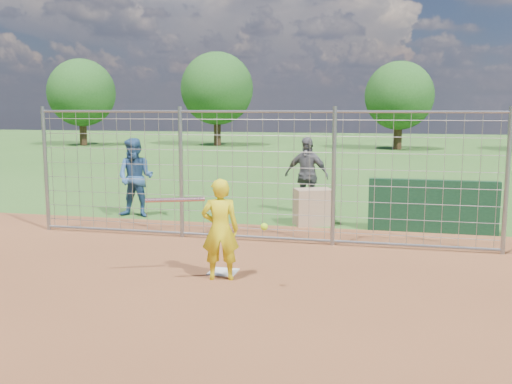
% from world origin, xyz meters
% --- Properties ---
extents(ground, '(100.00, 100.00, 0.00)m').
position_xyz_m(ground, '(0.00, 0.00, 0.00)').
color(ground, '#2D591E').
rests_on(ground, ground).
extents(infield_dirt, '(18.00, 18.00, 0.00)m').
position_xyz_m(infield_dirt, '(0.00, -3.00, 0.01)').
color(infield_dirt, brown).
rests_on(infield_dirt, ground).
extents(home_plate, '(0.43, 0.43, 0.02)m').
position_xyz_m(home_plate, '(0.00, -0.20, 0.01)').
color(home_plate, silver).
rests_on(home_plate, ground).
extents(dugout_wall, '(2.60, 0.20, 1.10)m').
position_xyz_m(dugout_wall, '(3.40, 3.60, 0.55)').
color(dugout_wall, '#11381E').
rests_on(dugout_wall, ground).
extents(batter, '(0.63, 0.49, 1.54)m').
position_xyz_m(batter, '(0.06, -0.55, 0.77)').
color(batter, yellow).
rests_on(batter, ground).
extents(bystander_a, '(0.91, 0.72, 1.87)m').
position_xyz_m(bystander_a, '(-3.32, 3.81, 0.93)').
color(bystander_a, '#2A507F').
rests_on(bystander_a, ground).
extents(bystander_b, '(1.17, 0.67, 1.88)m').
position_xyz_m(bystander_b, '(0.55, 5.10, 0.94)').
color(bystander_b, '#57575C').
rests_on(bystander_b, ground).
extents(equipment_bin, '(0.95, 0.83, 0.80)m').
position_xyz_m(equipment_bin, '(0.89, 3.82, 0.40)').
color(equipment_bin, tan).
rests_on(equipment_bin, ground).
extents(equipment_in_play, '(1.81, 0.38, 0.40)m').
position_xyz_m(equipment_in_play, '(-0.20, -0.88, 1.17)').
color(equipment_in_play, silver).
rests_on(equipment_in_play, ground).
extents(backstop_fence, '(9.08, 0.08, 2.60)m').
position_xyz_m(backstop_fence, '(0.00, 2.00, 1.26)').
color(backstop_fence, gray).
rests_on(backstop_fence, ground).
extents(tree_line, '(44.66, 6.72, 6.48)m').
position_xyz_m(tree_line, '(3.13, 28.13, 3.71)').
color(tree_line, '#3F2B19').
rests_on(tree_line, ground).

